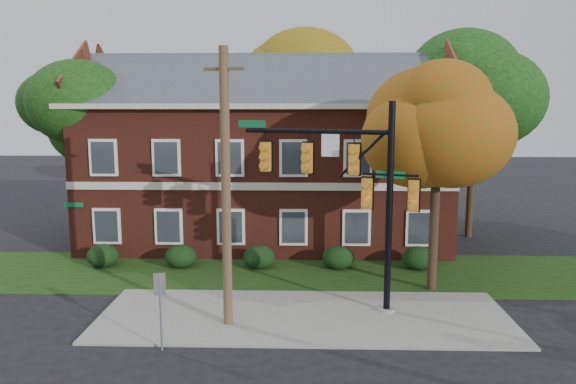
{
  "coord_description": "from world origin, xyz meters",
  "views": [
    {
      "loc": [
        -0.01,
        -17.32,
        7.26
      ],
      "look_at": [
        -0.61,
        3.0,
        4.03
      ],
      "focal_mm": 35.0,
      "sensor_mm": 36.0,
      "label": 1
    }
  ],
  "objects_px": {
    "tree_near_right": "(445,119)",
    "sign_post": "(160,298)",
    "utility_pole": "(226,189)",
    "hedge_center": "(259,257)",
    "hedge_left": "(181,256)",
    "apartment_building": "(266,147)",
    "hedge_far_left": "(103,256)",
    "tree_right_rear": "(483,86)",
    "hedge_far_right": "(418,258)",
    "traffic_signal": "(352,182)",
    "tree_far_rear": "(295,78)",
    "hedge_right": "(338,258)",
    "tree_left_rear": "(72,115)"
  },
  "relations": [
    {
      "from": "hedge_far_left",
      "to": "hedge_far_right",
      "type": "relative_size",
      "value": 1.0
    },
    {
      "from": "tree_left_rear",
      "to": "sign_post",
      "type": "distance_m",
      "value": 15.5
    },
    {
      "from": "hedge_left",
      "to": "hedge_far_right",
      "type": "distance_m",
      "value": 10.5
    },
    {
      "from": "hedge_left",
      "to": "hedge_center",
      "type": "height_order",
      "value": "same"
    },
    {
      "from": "apartment_building",
      "to": "traffic_signal",
      "type": "bearing_deg",
      "value": -70.17
    },
    {
      "from": "hedge_right",
      "to": "hedge_far_left",
      "type": "bearing_deg",
      "value": 180.0
    },
    {
      "from": "hedge_center",
      "to": "tree_right_rear",
      "type": "xyz_separation_m",
      "value": [
        11.31,
        6.11,
        7.6
      ]
    },
    {
      "from": "hedge_right",
      "to": "sign_post",
      "type": "height_order",
      "value": "sign_post"
    },
    {
      "from": "hedge_far_left",
      "to": "hedge_right",
      "type": "xyz_separation_m",
      "value": [
        10.5,
        0.0,
        0.0
      ]
    },
    {
      "from": "traffic_signal",
      "to": "sign_post",
      "type": "height_order",
      "value": "traffic_signal"
    },
    {
      "from": "traffic_signal",
      "to": "hedge_far_left",
      "type": "bearing_deg",
      "value": 173.16
    },
    {
      "from": "hedge_far_left",
      "to": "hedge_center",
      "type": "relative_size",
      "value": 1.0
    },
    {
      "from": "tree_right_rear",
      "to": "utility_pole",
      "type": "distance_m",
      "value": 17.64
    },
    {
      "from": "hedge_far_right",
      "to": "tree_far_rear",
      "type": "height_order",
      "value": "tree_far_rear"
    },
    {
      "from": "tree_right_rear",
      "to": "tree_far_rear",
      "type": "bearing_deg",
      "value": 145.0
    },
    {
      "from": "apartment_building",
      "to": "tree_near_right",
      "type": "relative_size",
      "value": 2.19
    },
    {
      "from": "hedge_left",
      "to": "tree_near_right",
      "type": "bearing_deg",
      "value": -14.81
    },
    {
      "from": "hedge_center",
      "to": "hedge_far_left",
      "type": "bearing_deg",
      "value": 180.0
    },
    {
      "from": "hedge_far_right",
      "to": "tree_near_right",
      "type": "height_order",
      "value": "tree_near_right"
    },
    {
      "from": "hedge_far_left",
      "to": "sign_post",
      "type": "xyz_separation_m",
      "value": [
        4.79,
        -8.43,
        1.09
      ]
    },
    {
      "from": "hedge_left",
      "to": "tree_right_rear",
      "type": "xyz_separation_m",
      "value": [
        14.81,
        6.11,
        7.6
      ]
    },
    {
      "from": "tree_left_rear",
      "to": "tree_far_rear",
      "type": "xyz_separation_m",
      "value": [
        11.07,
        8.96,
        2.16
      ]
    },
    {
      "from": "tree_near_right",
      "to": "sign_post",
      "type": "relative_size",
      "value": 3.61
    },
    {
      "from": "hedge_far_left",
      "to": "tree_right_rear",
      "type": "bearing_deg",
      "value": 18.45
    },
    {
      "from": "hedge_right",
      "to": "tree_left_rear",
      "type": "relative_size",
      "value": 0.16
    },
    {
      "from": "apartment_building",
      "to": "hedge_left",
      "type": "xyz_separation_m",
      "value": [
        -3.5,
        -5.25,
        -4.46
      ]
    },
    {
      "from": "hedge_far_right",
      "to": "utility_pole",
      "type": "relative_size",
      "value": 0.16
    },
    {
      "from": "hedge_far_left",
      "to": "hedge_right",
      "type": "distance_m",
      "value": 10.5
    },
    {
      "from": "hedge_far_left",
      "to": "hedge_far_right",
      "type": "xyz_separation_m",
      "value": [
        14.0,
        0.0,
        0.0
      ]
    },
    {
      "from": "tree_left_rear",
      "to": "utility_pole",
      "type": "xyz_separation_m",
      "value": [
        9.23,
        -10.64,
        -2.12
      ]
    },
    {
      "from": "hedge_center",
      "to": "sign_post",
      "type": "distance_m",
      "value": 8.79
    },
    {
      "from": "utility_pole",
      "to": "hedge_center",
      "type": "bearing_deg",
      "value": 106.33
    },
    {
      "from": "tree_far_rear",
      "to": "hedge_far_left",
      "type": "bearing_deg",
      "value": -122.5
    },
    {
      "from": "tree_right_rear",
      "to": "traffic_signal",
      "type": "distance_m",
      "value": 13.82
    },
    {
      "from": "hedge_far_right",
      "to": "tree_far_rear",
      "type": "relative_size",
      "value": 0.12
    },
    {
      "from": "apartment_building",
      "to": "utility_pole",
      "type": "distance_m",
      "value": 11.77
    },
    {
      "from": "hedge_center",
      "to": "hedge_right",
      "type": "height_order",
      "value": "same"
    },
    {
      "from": "traffic_signal",
      "to": "tree_left_rear",
      "type": "bearing_deg",
      "value": 163.69
    },
    {
      "from": "traffic_signal",
      "to": "utility_pole",
      "type": "relative_size",
      "value": 0.82
    },
    {
      "from": "hedge_left",
      "to": "sign_post",
      "type": "distance_m",
      "value": 8.6
    },
    {
      "from": "tree_near_right",
      "to": "utility_pole",
      "type": "distance_m",
      "value": 8.81
    },
    {
      "from": "hedge_center",
      "to": "tree_left_rear",
      "type": "relative_size",
      "value": 0.16
    },
    {
      "from": "tree_far_rear",
      "to": "traffic_signal",
      "type": "xyz_separation_m",
      "value": [
        2.28,
        -17.9,
        -4.29
      ]
    },
    {
      "from": "hedge_far_right",
      "to": "traffic_signal",
      "type": "height_order",
      "value": "traffic_signal"
    },
    {
      "from": "hedge_right",
      "to": "tree_near_right",
      "type": "height_order",
      "value": "tree_near_right"
    },
    {
      "from": "tree_near_right",
      "to": "tree_right_rear",
      "type": "bearing_deg",
      "value": 65.42
    },
    {
      "from": "hedge_center",
      "to": "utility_pole",
      "type": "bearing_deg",
      "value": -94.4
    },
    {
      "from": "hedge_left",
      "to": "utility_pole",
      "type": "xyz_separation_m",
      "value": [
        3.0,
        -6.5,
        4.04
      ]
    },
    {
      "from": "hedge_far_left",
      "to": "tree_left_rear",
      "type": "bearing_deg",
      "value": 123.42
    },
    {
      "from": "traffic_signal",
      "to": "utility_pole",
      "type": "xyz_separation_m",
      "value": [
        -4.13,
        -1.7,
        0.01
      ]
    }
  ]
}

